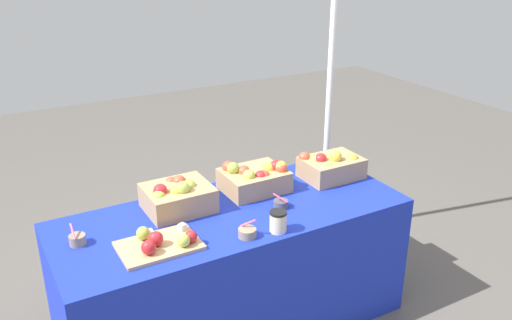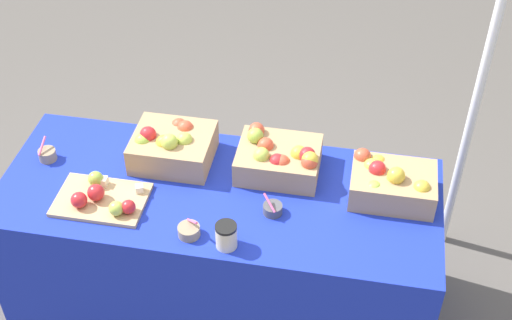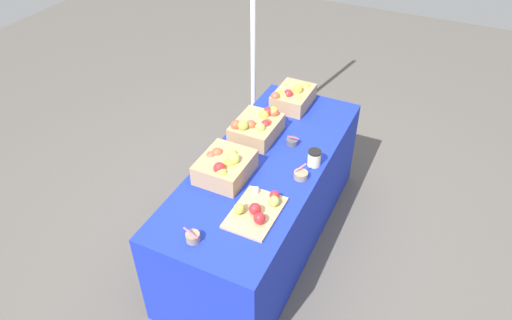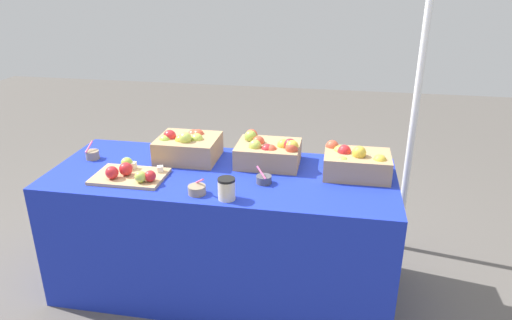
% 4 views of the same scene
% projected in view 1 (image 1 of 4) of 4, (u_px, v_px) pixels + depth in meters
% --- Properties ---
extents(table, '(1.90, 0.76, 0.74)m').
position_uv_depth(table, '(233.00, 270.00, 3.05)').
color(table, '#192DB7').
rests_on(table, ground_plane).
extents(apple_crate_left, '(0.35, 0.26, 0.18)m').
position_uv_depth(apple_crate_left, '(330.00, 166.00, 3.28)').
color(apple_crate_left, tan).
rests_on(apple_crate_left, table).
extents(apple_crate_middle, '(0.36, 0.29, 0.18)m').
position_uv_depth(apple_crate_middle, '(255.00, 178.00, 3.12)').
color(apple_crate_middle, tan).
rests_on(apple_crate_middle, table).
extents(apple_crate_right, '(0.35, 0.30, 0.19)m').
position_uv_depth(apple_crate_right, '(177.00, 196.00, 2.90)').
color(apple_crate_right, tan).
rests_on(apple_crate_right, table).
extents(cutting_board_front, '(0.38, 0.26, 0.09)m').
position_uv_depth(cutting_board_front, '(160.00, 243.00, 2.55)').
color(cutting_board_front, tan).
rests_on(cutting_board_front, table).
extents(sample_bowl_near, '(0.08, 0.09, 0.10)m').
position_uv_depth(sample_bowl_near, '(77.00, 240.00, 2.58)').
color(sample_bowl_near, gray).
rests_on(sample_bowl_near, table).
extents(sample_bowl_mid, '(0.09, 0.09, 0.09)m').
position_uv_depth(sample_bowl_mid, '(247.00, 233.00, 2.65)').
color(sample_bowl_mid, gray).
rests_on(sample_bowl_mid, table).
extents(sample_bowl_far, '(0.09, 0.09, 0.09)m').
position_uv_depth(sample_bowl_far, '(281.00, 204.00, 2.94)').
color(sample_bowl_far, '#4C4C51').
rests_on(sample_bowl_far, table).
extents(coffee_cup, '(0.09, 0.09, 0.11)m').
position_uv_depth(coffee_cup, '(278.00, 221.00, 2.69)').
color(coffee_cup, beige).
rests_on(coffee_cup, table).
extents(tent_pole, '(0.04, 0.04, 2.28)m').
position_uv_depth(tent_pole, '(330.00, 88.00, 3.73)').
color(tent_pole, white).
rests_on(tent_pole, ground_plane).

